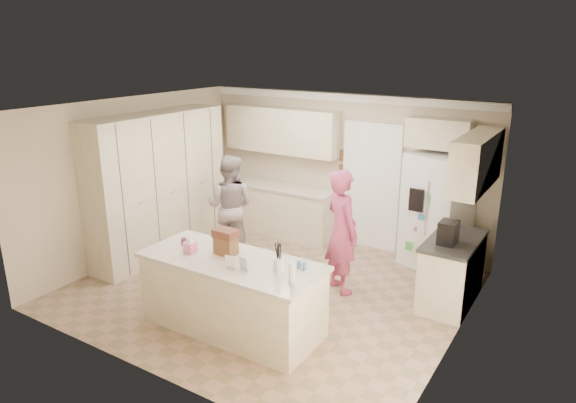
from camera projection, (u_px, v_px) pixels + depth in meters
The scene contains 41 objects.
floor at pixel (269, 290), 7.40m from camera, with size 5.20×4.60×0.02m, color #9E7762.
ceiling at pixel (267, 107), 6.62m from camera, with size 5.20×4.60×0.02m, color white.
wall_back at pixel (343, 169), 8.88m from camera, with size 5.20×0.02×2.60m, color beige.
wall_front at pixel (139, 262), 5.14m from camera, with size 5.20×0.02×2.60m, color beige.
wall_left at pixel (135, 178), 8.33m from camera, with size 0.02×4.60×2.60m, color beige.
wall_right at pixel (463, 241), 5.69m from camera, with size 0.02×4.60×2.60m, color beige.
crown_back at pixel (344, 97), 8.47m from camera, with size 5.20×0.08×0.12m, color white.
pantry_bank at pixel (159, 185), 8.37m from camera, with size 0.60×2.60×2.35m, color beige.
back_base_cab at pixel (278, 210), 9.47m from camera, with size 2.20×0.60×0.88m, color beige.
back_countertop at pixel (278, 186), 9.32m from camera, with size 2.24×0.63×0.04m, color beige.
back_upper_cab at pixel (281, 130), 9.13m from camera, with size 2.20×0.35×0.80m, color beige.
doorway_opening at pixel (371, 188), 8.65m from camera, with size 0.90×0.06×2.10m, color black.
doorway_casing at pixel (370, 189), 8.62m from camera, with size 1.02×0.03×2.22m, color white.
wall_frame_upper at pixel (344, 156), 8.76m from camera, with size 0.15×0.02×0.20m, color brown.
wall_frame_lower at pixel (343, 171), 8.84m from camera, with size 0.15×0.02×0.20m, color brown.
refrigerator at pixel (437, 212), 7.92m from camera, with size 0.90×0.70×1.80m, color white.
fridge_seam at pixel (430, 218), 7.63m from camera, with size 0.01×0.02×1.78m, color gray.
fridge_dispenser at pixel (416, 200), 7.66m from camera, with size 0.22×0.03×0.35m, color black.
fridge_handle_l at pixel (427, 208), 7.60m from camera, with size 0.02×0.02×0.85m, color silver.
fridge_handle_r at pixel (433, 210), 7.55m from camera, with size 0.02×0.02×0.85m, color silver.
over_fridge_cab at pixel (439, 134), 7.66m from camera, with size 0.95×0.35×0.45m, color beige.
right_base_cab at pixel (452, 272), 6.91m from camera, with size 0.60×1.20×0.88m, color beige.
right_countertop at pixel (454, 241), 6.78m from camera, with size 0.63×1.24×0.04m, color #2D2B28.
right_upper_cab at pixel (477, 161), 6.56m from camera, with size 0.35×1.50×0.70m, color beige.
coffee_maker at pixel (448, 232), 6.59m from camera, with size 0.22×0.28×0.30m, color black.
island_base at pixel (232, 296), 6.28m from camera, with size 2.20×0.90×0.88m, color beige.
island_top at pixel (231, 261), 6.14m from camera, with size 2.28×0.96×0.05m, color beige.
utensil_crock at pixel (279, 264), 5.82m from camera, with size 0.13×0.13×0.15m, color white.
tissue_box at pixel (190, 247), 6.31m from camera, with size 0.13×0.13×0.14m, color pink.
tissue_plume at pixel (190, 239), 6.28m from camera, with size 0.08×0.08×0.08m, color white.
dollhouse_body at pixel (226, 246), 6.26m from camera, with size 0.26×0.18×0.22m, color brown.
dollhouse_roof at pixel (225, 233), 6.21m from camera, with size 0.28×0.20×0.10m, color #592D1E.
jam_jar at pixel (184, 241), 6.56m from camera, with size 0.07×0.07×0.09m, color #59263F.
greeting_card_a at pixel (230, 262), 5.87m from camera, with size 0.12×0.01×0.16m, color white.
greeting_card_b at pixel (243, 263), 5.84m from camera, with size 0.12×0.01×0.16m, color silver.
water_bottle at pixel (292, 273), 5.49m from camera, with size 0.07×0.07×0.24m, color silver.
shaker_salt at pixel (299, 265), 5.88m from camera, with size 0.05×0.05×0.09m, color #416A98.
shaker_pepper at pixel (304, 266), 5.85m from camera, with size 0.05×0.05×0.09m, color #416A98.
teen_boy at pixel (230, 206), 8.35m from camera, with size 0.83×0.64×1.70m, color #9B9692.
teen_girl at pixel (342, 231), 7.14m from camera, with size 0.65×0.43×1.78m, color #C64357.
fridge_magnets at pixel (429, 218), 7.62m from camera, with size 0.76×0.02×1.44m, color tan, non-canonical shape.
Camera 1 is at (3.77, -5.52, 3.42)m, focal length 32.00 mm.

